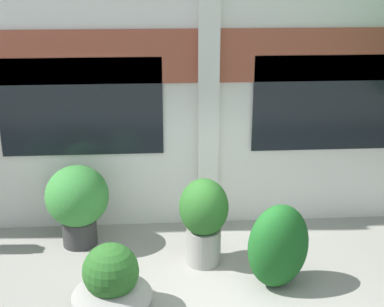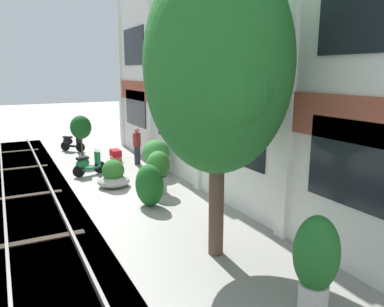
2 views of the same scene
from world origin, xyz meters
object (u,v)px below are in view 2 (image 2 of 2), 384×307
at_px(potted_plant_ribbed_drum, 316,260).
at_px(scooter_near_curb, 88,165).
at_px(potted_plant_stone_basin, 158,170).
at_px(broadleaf_tree, 218,70).
at_px(potted_plant_low_pan, 81,128).
at_px(potted_plant_glazed_jar, 156,155).
at_px(scooter_second_parked, 71,143).
at_px(potted_plant_wide_bowl, 113,176).
at_px(resident_by_doorway, 137,145).
at_px(potted_plant_square_trough, 116,155).
at_px(topiary_hedge, 149,185).

bearing_deg(potted_plant_ribbed_drum, scooter_near_curb, -171.64).
relative_size(potted_plant_ribbed_drum, potted_plant_stone_basin, 1.20).
xyz_separation_m(broadleaf_tree, potted_plant_ribbed_drum, (2.55, 0.38, -3.06)).
distance_m(potted_plant_low_pan, potted_plant_glazed_jar, 4.29).
bearing_deg(scooter_second_parked, potted_plant_low_pan, -44.63).
height_order(potted_plant_wide_bowl, resident_by_doorway, resident_by_doorway).
bearing_deg(broadleaf_tree, potted_plant_wide_bowl, -173.68).
distance_m(potted_plant_stone_basin, scooter_second_parked, 8.42).
relative_size(potted_plant_stone_basin, scooter_second_parked, 1.37).
height_order(broadleaf_tree, resident_by_doorway, broadleaf_tree).
xyz_separation_m(potted_plant_wide_bowl, potted_plant_stone_basin, (1.37, 1.16, 0.42)).
height_order(potted_plant_stone_basin, scooter_second_parked, potted_plant_stone_basin).
height_order(potted_plant_square_trough, topiary_hedge, topiary_hedge).
distance_m(broadleaf_tree, resident_by_doorway, 9.29).
bearing_deg(potted_plant_glazed_jar, potted_plant_ribbed_drum, -5.37).
relative_size(potted_plant_ribbed_drum, topiary_hedge, 1.33).
height_order(scooter_second_parked, topiary_hedge, topiary_hedge).
distance_m(potted_plant_ribbed_drum, potted_plant_glazed_jar, 9.22).
xyz_separation_m(potted_plant_ribbed_drum, topiary_hedge, (-6.08, -0.60, -0.31)).
distance_m(potted_plant_ribbed_drum, scooter_second_parked, 15.47).
relative_size(potted_plant_stone_basin, scooter_near_curb, 1.06).
bearing_deg(potted_plant_glazed_jar, potted_plant_stone_basin, -19.99).
relative_size(broadleaf_tree, potted_plant_square_trough, 7.84).
bearing_deg(scooter_second_parked, scooter_near_curb, -48.30).
bearing_deg(topiary_hedge, potted_plant_stone_basin, 145.25).
distance_m(potted_plant_square_trough, potted_plant_wide_bowl, 4.12).
xyz_separation_m(potted_plant_ribbed_drum, potted_plant_wide_bowl, (-8.49, -1.04, -0.57)).
relative_size(potted_plant_wide_bowl, potted_plant_low_pan, 0.54).
distance_m(broadleaf_tree, topiary_hedge, 4.89).
bearing_deg(broadleaf_tree, potted_plant_stone_basin, 173.78).
relative_size(scooter_second_parked, topiary_hedge, 0.81).
bearing_deg(broadleaf_tree, potted_plant_low_pan, -175.19).
bearing_deg(resident_by_doorway, topiary_hedge, 104.15).
bearing_deg(scooter_second_parked, potted_plant_square_trough, -19.62).
height_order(potted_plant_glazed_jar, scooter_second_parked, potted_plant_glazed_jar).
xyz_separation_m(potted_plant_ribbed_drum, scooter_near_curb, (-10.41, -1.53, -0.52)).
bearing_deg(potted_plant_ribbed_drum, potted_plant_wide_bowl, -173.01).
bearing_deg(potted_plant_stone_basin, potted_plant_ribbed_drum, -0.92).
relative_size(potted_plant_wide_bowl, topiary_hedge, 0.87).
bearing_deg(potted_plant_wide_bowl, scooter_near_curb, -165.74).
bearing_deg(resident_by_doorway, potted_plant_wide_bowl, 85.47).
relative_size(potted_plant_square_trough, potted_plant_low_pan, 0.39).
distance_m(potted_plant_low_pan, resident_by_doorway, 2.68).
bearing_deg(resident_by_doorway, scooter_second_parked, -34.28).
height_order(potted_plant_stone_basin, scooter_near_curb, potted_plant_stone_basin).
relative_size(potted_plant_square_trough, resident_by_doorway, 0.50).
relative_size(scooter_near_curb, resident_by_doorway, 0.83).
xyz_separation_m(potted_plant_wide_bowl, topiary_hedge, (2.41, 0.44, 0.26)).
relative_size(broadleaf_tree, potted_plant_stone_basin, 4.42).
height_order(broadleaf_tree, topiary_hedge, broadleaf_tree).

